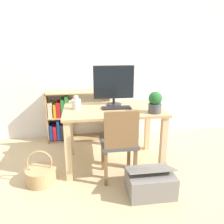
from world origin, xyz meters
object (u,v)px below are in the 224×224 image
potted_plant (155,102)px  keyboard (116,108)px  vase (76,103)px  storage_box (150,182)px  chair (119,142)px  monitor (114,84)px  bookshelf (68,118)px  basket (41,175)px

potted_plant → keyboard: bearing=149.3°
vase → storage_box: vase is taller
vase → chair: vase is taller
monitor → bookshelf: size_ratio=0.52×
keyboard → bookshelf: 1.13m
bookshelf → vase: bearing=-78.7°
bookshelf → chair: bearing=-63.3°
storage_box → monitor: bearing=106.7°
potted_plant → chair: potted_plant is taller
potted_plant → bookshelf: size_ratio=0.25×
vase → basket: (-0.42, -0.37, -0.71)m
vase → chair: 0.71m
monitor → chair: size_ratio=0.61×
basket → potted_plant: bearing=3.7°
monitor → bookshelf: (-0.64, 0.68, -0.65)m
bookshelf → storage_box: (0.90, -1.52, -0.24)m
chair → monitor: bearing=96.0°
monitor → bookshelf: 1.14m
keyboard → chair: bearing=-94.2°
basket → storage_box: bearing=-16.7°
basket → bookshelf: bearing=77.6°
vase → chair: (0.46, -0.42, -0.34)m
potted_plant → basket: potted_plant is taller
potted_plant → basket: bearing=-176.3°
vase → monitor: bearing=15.2°
keyboard → bookshelf: size_ratio=0.36×
keyboard → basket: size_ratio=0.90×
vase → keyboard: bearing=-4.4°
bookshelf → storage_box: 1.78m
monitor → basket: 1.38m
bookshelf → basket: 1.23m
chair → vase: bearing=145.7°
monitor → vase: bearing=-164.8°
keyboard → basket: (-0.91, -0.33, -0.65)m
monitor → keyboard: bearing=-88.0°
keyboard → chair: size_ratio=0.42×
bookshelf → basket: size_ratio=2.52×
potted_plant → chair: 0.60m
monitor → potted_plant: (0.41, -0.41, -0.16)m
monitor → basket: (-0.90, -0.50, -0.92)m
bookshelf → basket: (-0.26, -1.18, -0.27)m
vase → storage_box: (0.73, -0.71, -0.69)m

